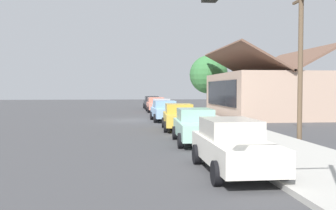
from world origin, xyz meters
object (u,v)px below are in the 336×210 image
utility_pole_wooden (300,60)px  car_coral (156,104)px  fire_hydrant_red (199,121)px  car_silver (161,107)px  car_mustard (179,117)px  car_skyblue (165,111)px  car_ivory (233,145)px  car_seafoam (196,126)px  car_charcoal (152,102)px  shade_tree (209,75)px  traffic_light_main (300,31)px

utility_pole_wooden → car_coral: bearing=-167.3°
car_coral → fire_hydrant_red: car_coral is taller
fire_hydrant_red → car_silver: bearing=-173.6°
car_mustard → fire_hydrant_red: bearing=114.3°
car_skyblue → car_ivory: (18.62, 0.21, 0.00)m
car_mustard → car_seafoam: same height
car_charcoal → shade_tree: bearing=43.9°
car_skyblue → fire_hydrant_red: size_ratio=6.29×
traffic_light_main → car_ivory: bearing=176.6°
car_silver → car_ivory: size_ratio=1.02×
car_mustard → fire_hydrant_red: car_mustard is taller
car_coral → shade_tree: 6.84m
traffic_light_main → car_silver: bearing=179.3°
car_silver → utility_pole_wooden: bearing=20.3°
car_seafoam → utility_pole_wooden: size_ratio=0.63×
shade_tree → fire_hydrant_red: shade_tree is taller
car_charcoal → traffic_light_main: 42.28m
car_charcoal → car_skyblue: size_ratio=1.00×
car_coral → car_seafoam: 24.26m
car_mustard → car_ivory: (12.14, -0.03, -0.00)m
car_ivory → traffic_light_main: size_ratio=0.90×
car_coral → shade_tree: shade_tree is taller
car_ivory → car_mustard: bearing=-180.0°
car_skyblue → traffic_light_main: size_ratio=0.86×
car_charcoal → car_skyblue: 18.48m
car_silver → car_charcoal: bearing=-176.5°
car_charcoal → car_coral: same height
car_skyblue → car_seafoam: size_ratio=0.95×
car_skyblue → car_mustard: same height
car_silver → car_seafoam: bearing=3.2°
car_charcoal → traffic_light_main: size_ratio=0.86×
car_silver → fire_hydrant_red: size_ratio=6.70×
utility_pole_wooden → car_ivory: bearing=-37.8°
car_skyblue → car_seafoam: bearing=-0.9°
car_skyblue → car_seafoam: (12.37, 0.22, 0.00)m
car_coral → car_seafoam: same height
car_charcoal → utility_pole_wooden: (30.20, 5.35, 3.11)m
car_charcoal → car_mustard: (24.96, 0.02, 0.00)m
car_charcoal → car_skyblue: (18.48, -0.22, -0.00)m
car_skyblue → utility_pole_wooden: size_ratio=0.60×
car_coral → car_ivory: same height
car_mustard → car_ivory: same height
car_skyblue → utility_pole_wooden: utility_pole_wooden is taller
car_skyblue → utility_pole_wooden: 13.35m
car_charcoal → car_mustard: bearing=-0.9°
car_charcoal → fire_hydrant_red: (24.45, 1.35, -0.32)m
car_silver → utility_pole_wooden: utility_pole_wooden is taller
car_mustard → car_seafoam: (5.88, -0.02, -0.00)m
traffic_light_main → utility_pole_wooden: bearing=154.7°
car_silver → car_mustard: same height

